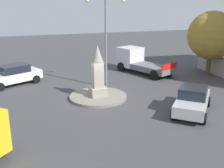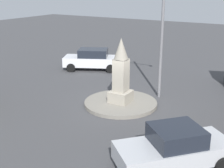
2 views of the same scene
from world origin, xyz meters
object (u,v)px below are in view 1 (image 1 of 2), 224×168
object	(u,v)px
monument	(98,74)
streetlamp	(106,31)
car_silver_passing	(192,100)
truck_white_near_island	(138,61)
tree_near_wall	(212,35)
car_white_waiting	(14,75)

from	to	relation	value
monument	streetlamp	distance (m)	3.63
monument	car_silver_passing	xyz separation A→B (m)	(4.54, -4.26, -0.92)
monument	truck_white_near_island	bearing A→B (deg)	45.94
monument	tree_near_wall	bearing A→B (deg)	13.28
car_white_waiting	streetlamp	bearing A→B (deg)	-24.22
tree_near_wall	streetlamp	bearing A→B (deg)	-177.62
car_white_waiting	truck_white_near_island	distance (m)	11.03
monument	car_white_waiting	world-z (taller)	monument
truck_white_near_island	car_silver_passing	bearing A→B (deg)	-96.02
streetlamp	car_silver_passing	bearing A→B (deg)	-63.40
streetlamp	tree_near_wall	bearing A→B (deg)	2.38
car_white_waiting	monument	bearing A→B (deg)	-44.03
car_silver_passing	car_white_waiting	bearing A→B (deg)	136.35
monument	streetlamp	world-z (taller)	streetlamp
monument	tree_near_wall	xyz separation A→B (m)	(11.10, 2.62, 1.85)
truck_white_near_island	tree_near_wall	bearing A→B (deg)	-29.97
streetlamp	truck_white_near_island	size ratio (longest dim) A/B	1.17
monument	streetlamp	xyz separation A→B (m)	(1.30, 2.21, 2.57)
monument	truck_white_near_island	world-z (taller)	monument
truck_white_near_island	monument	bearing A→B (deg)	-134.06
car_silver_passing	tree_near_wall	world-z (taller)	tree_near_wall
streetlamp	tree_near_wall	size ratio (longest dim) A/B	1.25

